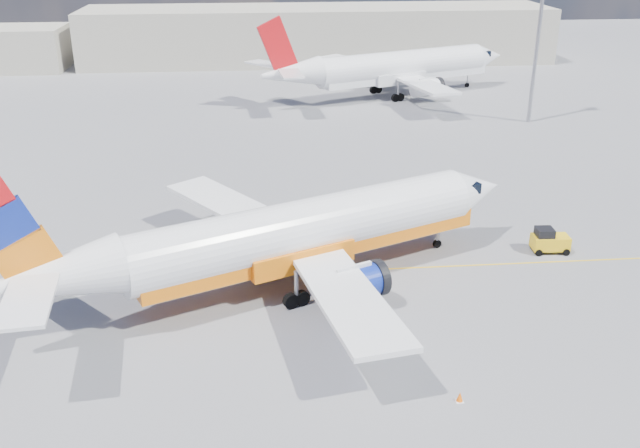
{
  "coord_description": "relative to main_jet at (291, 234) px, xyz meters",
  "views": [
    {
      "loc": [
        -5.07,
        -35.67,
        19.61
      ],
      "look_at": [
        -1.51,
        2.22,
        3.5
      ],
      "focal_mm": 40.0,
      "sensor_mm": 36.0,
      "label": 1
    }
  ],
  "objects": [
    {
      "name": "ground",
      "position": [
        3.25,
        -1.39,
        -3.28
      ],
      "size": [
        240.0,
        240.0,
        0.0
      ],
      "primitive_type": "plane",
      "color": "slate",
      "rests_on": "ground"
    },
    {
      "name": "taxi_line",
      "position": [
        3.25,
        1.61,
        -3.27
      ],
      "size": [
        70.0,
        0.15,
        0.01
      ],
      "primitive_type": "cube",
      "color": "gold",
      "rests_on": "ground"
    },
    {
      "name": "terminal_main",
      "position": [
        8.25,
        73.61,
        0.72
      ],
      "size": [
        70.0,
        14.0,
        8.0
      ],
      "primitive_type": "cube",
      "color": "#ACA694",
      "rests_on": "ground"
    },
    {
      "name": "main_jet",
      "position": [
        0.0,
        0.0,
        0.0
      ],
      "size": [
        31.81,
        23.93,
        9.83
      ],
      "rotation": [
        0.0,
        0.0,
        0.42
      ],
      "color": "white",
      "rests_on": "ground"
    },
    {
      "name": "second_jet",
      "position": [
        15.22,
        48.24,
        0.19
      ],
      "size": [
        33.93,
        25.61,
        10.41
      ],
      "rotation": [
        0.0,
        0.0,
        0.39
      ],
      "color": "white",
      "rests_on": "ground"
    },
    {
      "name": "gse_tug",
      "position": [
        16.77,
        3.12,
        -2.5
      ],
      "size": [
        2.37,
        1.53,
        1.64
      ],
      "rotation": [
        0.0,
        0.0,
        -0.05
      ],
      "color": "black",
      "rests_on": "ground"
    },
    {
      "name": "traffic_cone",
      "position": [
        6.8,
        -11.68,
        -3.04
      ],
      "size": [
        0.35,
        0.35,
        0.49
      ],
      "color": "white",
      "rests_on": "ground"
    },
    {
      "name": "floodlight_mast",
      "position": [
        27.33,
        34.91,
        7.84
      ],
      "size": [
        1.35,
        1.35,
        18.55
      ],
      "color": "#97979F",
      "rests_on": "ground"
    }
  ]
}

